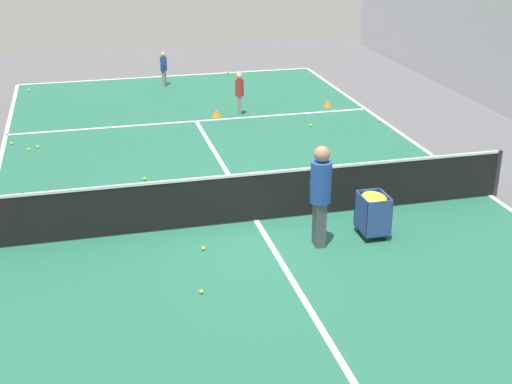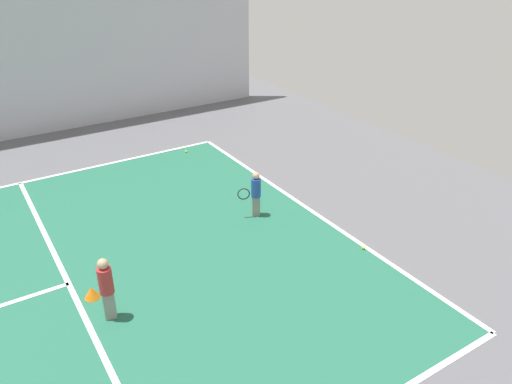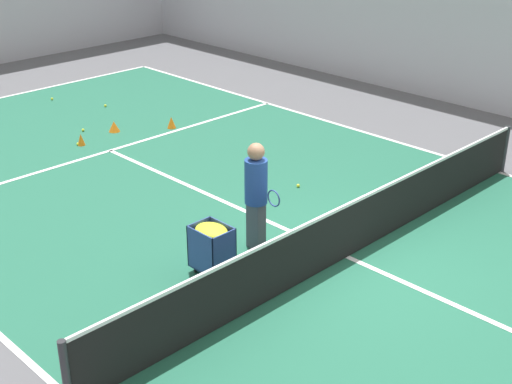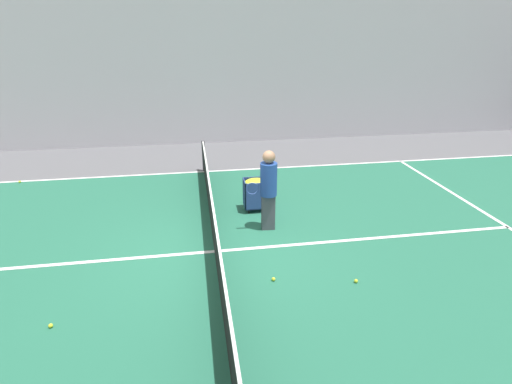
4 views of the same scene
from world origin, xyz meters
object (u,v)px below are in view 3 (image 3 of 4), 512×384
object	(u,v)px
coach_at_net	(256,190)
training_cone_1	(114,126)
tennis_net	(349,229)
ball_cart	(212,240)

from	to	relation	value
coach_at_net	training_cone_1	world-z (taller)	coach_at_net
tennis_net	ball_cart	xyz separation A→B (m)	(-1.89, 1.16, 0.07)
training_cone_1	tennis_net	bearing A→B (deg)	-95.93
coach_at_net	tennis_net	bearing A→B (deg)	36.69
training_cone_1	coach_at_net	bearing A→B (deg)	-104.16
ball_cart	training_cone_1	size ratio (longest dim) A/B	3.11
tennis_net	coach_at_net	xyz separation A→B (m)	(-0.83, 1.26, 0.55)
tennis_net	training_cone_1	size ratio (longest dim) A/B	38.95
tennis_net	training_cone_1	distance (m)	7.78
tennis_net	training_cone_1	xyz separation A→B (m)	(0.80, 7.73, -0.38)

